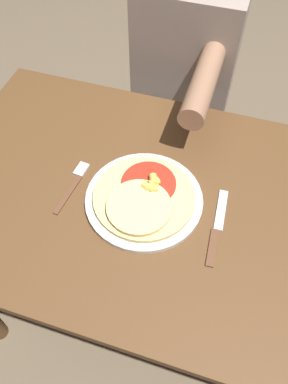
% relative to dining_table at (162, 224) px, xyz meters
% --- Properties ---
extents(ground_plane, '(8.00, 8.00, 0.00)m').
position_rel_dining_table_xyz_m(ground_plane, '(0.00, 0.00, -0.64)').
color(ground_plane, brown).
extents(dining_table, '(1.24, 0.75, 0.76)m').
position_rel_dining_table_xyz_m(dining_table, '(0.00, 0.00, 0.00)').
color(dining_table, brown).
rests_on(dining_table, ground_plane).
extents(plate, '(0.30, 0.30, 0.01)m').
position_rel_dining_table_xyz_m(plate, '(-0.05, -0.02, 0.13)').
color(plate, beige).
rests_on(plate, dining_table).
extents(pizza, '(0.26, 0.26, 0.04)m').
position_rel_dining_table_xyz_m(pizza, '(-0.05, -0.02, 0.14)').
color(pizza, '#DBBC7A').
rests_on(pizza, plate).
extents(fork, '(0.03, 0.18, 0.00)m').
position_rel_dining_table_xyz_m(fork, '(-0.24, -0.02, 0.12)').
color(fork, brown).
rests_on(fork, dining_table).
extents(knife, '(0.03, 0.22, 0.00)m').
position_rel_dining_table_xyz_m(knife, '(0.15, -0.04, 0.12)').
color(knife, brown).
rests_on(knife, dining_table).
extents(person_diner, '(0.33, 0.52, 1.20)m').
position_rel_dining_table_xyz_m(person_diner, '(-0.08, 0.57, 0.06)').
color(person_diner, '#2D2D38').
rests_on(person_diner, ground_plane).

